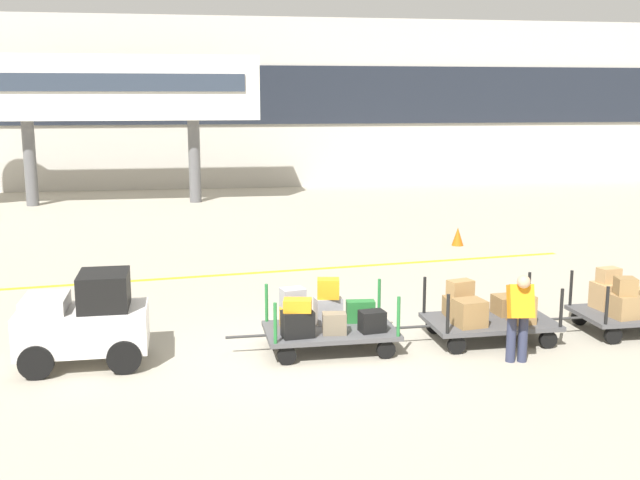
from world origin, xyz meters
The scene contains 10 objects.
ground_plane centered at (0.00, 0.00, 0.00)m, with size 120.00×120.00×0.00m, color #A8A08E.
apron_lead_line centered at (-2.59, 6.09, 0.00)m, with size 21.74×0.20×0.01m, color yellow.
terminal_building centered at (0.00, 25.98, 4.11)m, with size 49.95×2.51×8.22m.
jet_bridge centered at (-6.90, 19.99, 4.74)m, with size 14.19×3.00×6.09m.
baggage_tug centered at (-3.83, 0.08, 0.75)m, with size 2.12×1.26×1.58m.
baggage_cart_lead centered at (0.25, 0.15, 0.56)m, with size 3.01×1.44×1.23m.
baggage_cart_middle centered at (3.28, 0.21, 0.52)m, with size 3.01×1.44×1.10m.
baggage_cart_tail centered at (6.24, 0.26, 0.54)m, with size 3.01×1.44×1.20m.
baggage_handler centered at (3.34, -1.03, 0.87)m, with size 0.46×0.47×1.56m.
safety_cone_far centered at (5.85, 8.98, 0.28)m, with size 0.36×0.36×0.55m, color #EA590F.
Camera 1 is at (-1.96, -12.50, 4.44)m, focal length 42.43 mm.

